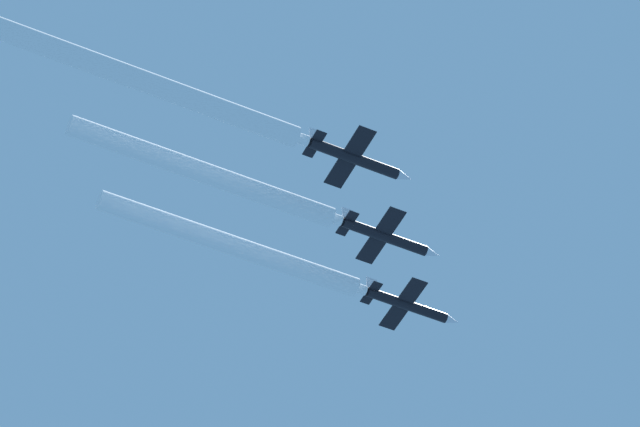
% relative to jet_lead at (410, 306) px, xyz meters
% --- Properties ---
extents(jet_lead, '(8.95, 13.04, 3.13)m').
position_rel_jet_lead_xyz_m(jet_lead, '(0.00, 0.00, 0.00)').
color(jet_lead, black).
extents(jet_second_echelon, '(8.95, 13.04, 3.13)m').
position_rel_jet_lead_xyz_m(jet_second_echelon, '(10.23, -8.23, -1.66)').
color(jet_second_echelon, black).
extents(jet_third_echelon, '(8.95, 13.04, 3.13)m').
position_rel_jet_lead_xyz_m(jet_third_echelon, '(20.30, -17.14, -3.02)').
color(jet_third_echelon, black).
extents(smoke_trail_lead, '(2.37, 34.07, 2.37)m').
position_rel_jet_lead_xyz_m(smoke_trail_lead, '(0.00, -22.98, -0.03)').
color(smoke_trail_lead, white).
extents(smoke_trail_second_echelon, '(2.37, 32.99, 2.37)m').
position_rel_jet_lead_xyz_m(smoke_trail_second_echelon, '(10.23, -30.67, -1.69)').
color(smoke_trail_second_echelon, white).
extents(smoke_trail_third_echelon, '(2.37, 35.93, 2.37)m').
position_rel_jet_lead_xyz_m(smoke_trail_third_echelon, '(20.30, -41.06, -3.06)').
color(smoke_trail_third_echelon, white).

